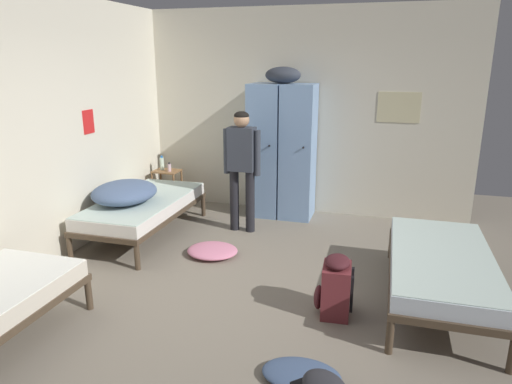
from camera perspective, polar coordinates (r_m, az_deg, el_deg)
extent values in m
plane|color=gray|center=(4.52, -0.97, -12.58)|extent=(8.58, 8.58, 0.00)
cube|color=beige|center=(6.64, 5.93, 9.63)|extent=(4.65, 0.06, 2.86)
cube|color=beige|center=(5.19, -26.26, 6.25)|extent=(0.06, 5.36, 2.86)
cube|color=beige|center=(6.50, 17.20, 9.94)|extent=(0.55, 0.01, 0.40)
cube|color=red|center=(5.89, -19.96, 8.14)|extent=(0.01, 0.20, 0.28)
cube|color=#7A9ECC|center=(6.52, 1.23, 5.11)|extent=(0.44, 0.52, 1.85)
cylinder|color=black|center=(6.21, 1.66, 5.72)|extent=(0.02, 0.03, 0.02)
cube|color=#7A9ECC|center=(6.42, 5.21, 4.87)|extent=(0.44, 0.52, 1.85)
cylinder|color=black|center=(6.11, 5.86, 5.47)|extent=(0.02, 0.03, 0.02)
ellipsoid|color=#333842|center=(6.35, 3.35, 14.20)|extent=(0.48, 0.36, 0.22)
cylinder|color=brown|center=(7.05, -12.61, 0.13)|extent=(0.03, 0.03, 0.55)
cylinder|color=brown|center=(6.89, -10.05, -0.09)|extent=(0.03, 0.03, 0.55)
cylinder|color=brown|center=(7.28, -11.60, 0.69)|extent=(0.03, 0.03, 0.55)
cylinder|color=brown|center=(7.13, -9.11, 0.49)|extent=(0.03, 0.03, 0.55)
cube|color=brown|center=(7.11, -10.81, -0.33)|extent=(0.38, 0.30, 0.02)
cube|color=brown|center=(7.01, -10.97, 2.55)|extent=(0.38, 0.30, 0.02)
cylinder|color=#473828|center=(5.54, 25.10, -6.99)|extent=(0.06, 0.06, 0.28)
cylinder|color=#473828|center=(5.46, 16.34, -6.41)|extent=(0.06, 0.06, 0.28)
cylinder|color=#473828|center=(3.93, 29.05, -17.24)|extent=(0.06, 0.06, 0.28)
cylinder|color=#473828|center=(3.81, 16.16, -16.77)|extent=(0.06, 0.06, 0.28)
cube|color=#473828|center=(4.57, 21.76, -9.10)|extent=(0.90, 1.90, 0.06)
cube|color=silver|center=(4.53, 21.89, -7.95)|extent=(0.87, 1.84, 0.14)
cube|color=silver|center=(4.51, 21.99, -7.08)|extent=(0.86, 1.82, 0.01)
cylinder|color=#473828|center=(5.00, -27.88, -9.84)|extent=(0.06, 0.06, 0.28)
cylinder|color=#473828|center=(4.49, -19.92, -11.82)|extent=(0.06, 0.06, 0.28)
cylinder|color=#473828|center=(5.57, -21.98, -6.50)|extent=(0.06, 0.06, 0.28)
cylinder|color=#473828|center=(5.11, -14.44, -7.81)|extent=(0.06, 0.06, 0.28)
cylinder|color=#473828|center=(7.01, -12.87, -1.14)|extent=(0.06, 0.06, 0.28)
cylinder|color=#473828|center=(6.65, -6.51, -1.76)|extent=(0.06, 0.06, 0.28)
cube|color=#473828|center=(6.00, -13.64, -2.43)|extent=(0.90, 1.90, 0.06)
cube|color=silver|center=(5.96, -13.70, -1.52)|extent=(0.87, 1.84, 0.14)
cube|color=silver|center=(5.94, -13.75, -0.83)|extent=(0.86, 1.82, 0.01)
ellipsoid|color=slate|center=(5.80, -15.90, -0.02)|extent=(0.75, 0.85, 0.26)
cylinder|color=black|center=(5.94, -0.73, -1.19)|extent=(0.12, 0.12, 0.81)
cylinder|color=black|center=(6.01, -2.68, -1.00)|extent=(0.12, 0.12, 0.81)
cube|color=#333842|center=(5.81, -1.77, 5.31)|extent=(0.34, 0.21, 0.55)
cylinder|color=#333842|center=(5.75, 0.18, 4.80)|extent=(0.08, 0.08, 0.57)
cylinder|color=#333842|center=(5.89, -3.66, 5.04)|extent=(0.08, 0.08, 0.57)
sphere|color=tan|center=(5.75, -1.80, 8.91)|extent=(0.20, 0.20, 0.20)
ellipsoid|color=black|center=(5.75, -1.80, 9.40)|extent=(0.19, 0.19, 0.11)
cylinder|color=silver|center=(7.05, -11.52, 3.43)|extent=(0.06, 0.06, 0.18)
cylinder|color=#2666B2|center=(7.02, -11.57, 4.28)|extent=(0.03, 0.03, 0.03)
cylinder|color=beige|center=(6.93, -10.63, 2.96)|extent=(0.05, 0.05, 0.11)
cylinder|color=black|center=(6.92, -10.66, 3.50)|extent=(0.03, 0.03, 0.03)
cube|color=maroon|center=(4.17, 9.84, -11.85)|extent=(0.26, 0.34, 0.46)
ellipsoid|color=#42191E|center=(4.22, 7.70, -12.70)|extent=(0.10, 0.24, 0.20)
ellipsoid|color=#42191E|center=(4.05, 10.02, -8.47)|extent=(0.23, 0.30, 0.10)
cube|color=black|center=(4.24, 11.77, -11.14)|extent=(0.03, 0.05, 0.32)
cube|color=black|center=(4.08, 11.73, -12.25)|extent=(0.03, 0.05, 0.32)
ellipsoid|color=#42567A|center=(3.49, 5.61, -21.49)|extent=(0.56, 0.37, 0.09)
ellipsoid|color=pink|center=(5.36, -5.39, -7.21)|extent=(0.58, 0.51, 0.11)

